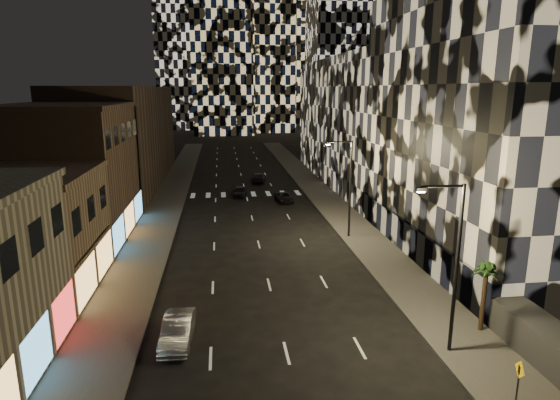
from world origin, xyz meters
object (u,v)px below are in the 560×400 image
object	(u,v)px
streetlight_near	(453,257)
ped_sign	(519,378)
car_silver_parked	(178,330)
palm_tree	(486,275)
car_dark_midlane	(240,191)
streetlight_far	(348,182)
car_dark_rightlane	(284,197)
car_dark_oncoming	(259,177)

from	to	relation	value
streetlight_near	ped_sign	bearing A→B (deg)	-82.53
car_silver_parked	palm_tree	bearing A→B (deg)	-0.48
car_silver_parked	car_dark_midlane	xyz separation A→B (m)	(4.94, 35.97, -0.07)
streetlight_near	car_silver_parked	distance (m)	15.15
streetlight_far	car_dark_midlane	size ratio (longest dim) A/B	2.33
streetlight_far	car_dark_rightlane	xyz separation A→B (m)	(-3.89, 15.00, -4.78)
car_dark_midlane	streetlight_near	bearing A→B (deg)	-69.07
streetlight_far	car_dark_oncoming	size ratio (longest dim) A/B	1.93
streetlight_near	car_silver_parked	bearing A→B (deg)	168.76
streetlight_near	palm_tree	world-z (taller)	streetlight_near
car_dark_midlane	car_dark_rightlane	size ratio (longest dim) A/B	0.94
streetlight_far	car_dark_midlane	distance (m)	21.44
ped_sign	palm_tree	xyz separation A→B (m)	(2.38, 6.85, 1.72)
streetlight_far	car_silver_parked	xyz separation A→B (m)	(-14.15, -17.19, -4.62)
car_silver_parked	streetlight_near	bearing A→B (deg)	-8.35
car_dark_midlane	palm_tree	distance (m)	39.07
car_dark_oncoming	palm_tree	xyz separation A→B (m)	(9.01, -46.47, 2.84)
car_dark_midlane	car_dark_rightlane	world-z (taller)	car_dark_midlane
streetlight_far	car_dark_midlane	xyz separation A→B (m)	(-9.21, 18.79, -4.69)
car_dark_midlane	streetlight_far	bearing A→B (deg)	-56.31
streetlight_far	ped_sign	bearing A→B (deg)	-88.49
streetlight_near	car_dark_rightlane	xyz separation A→B (m)	(-3.89, 35.00, -4.78)
streetlight_far	car_dark_oncoming	xyz separation A→B (m)	(-5.97, 28.27, -4.68)
car_dark_midlane	car_dark_rightlane	distance (m)	6.54
streetlight_near	car_silver_parked	size ratio (longest dim) A/B	2.03
car_dark_rightlane	ped_sign	distance (m)	40.32
streetlight_far	palm_tree	world-z (taller)	streetlight_far
streetlight_far	car_silver_parked	world-z (taller)	streetlight_far
car_dark_oncoming	ped_sign	distance (m)	53.75
streetlight_far	car_dark_oncoming	world-z (taller)	streetlight_far
streetlight_far	ped_sign	distance (m)	25.31
ped_sign	car_dark_oncoming	bearing A→B (deg)	108.88
car_dark_oncoming	car_dark_rightlane	distance (m)	13.44
palm_tree	car_dark_rightlane	bearing A→B (deg)	101.80
ped_sign	streetlight_far	bearing A→B (deg)	103.31
streetlight_far	car_silver_parked	bearing A→B (deg)	-129.47
palm_tree	car_dark_midlane	bearing A→B (deg)	108.34
car_dark_rightlane	car_silver_parked	bearing A→B (deg)	-110.01
car_dark_rightlane	palm_tree	distance (m)	34.04
car_dark_midlane	car_dark_oncoming	xyz separation A→B (m)	(3.25, 9.49, 0.02)
streetlight_near	ped_sign	distance (m)	6.21
streetlight_far	car_dark_rightlane	world-z (taller)	streetlight_far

